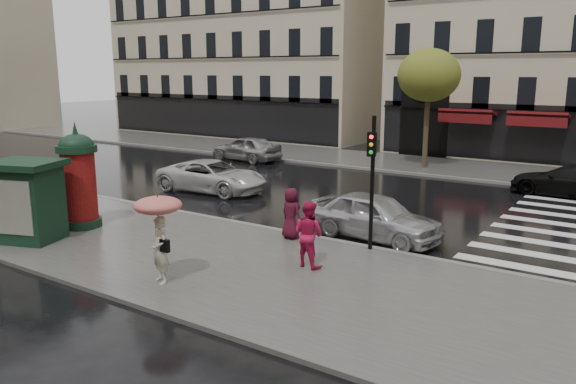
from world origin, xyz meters
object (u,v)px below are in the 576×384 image
Objects in this scene: morris_column at (79,177)px; traffic_light at (372,170)px; newsstand at (27,200)px; car_far_silver at (246,148)px; car_black at (569,181)px; car_silver at (375,216)px; woman_red at (309,234)px; car_white at (212,176)px; man_burgundy at (291,213)px; woman_umbrella at (159,225)px.

morris_column is 10.01m from traffic_light.
newsstand is 17.91m from car_far_silver.
car_black is 1.05× the size of car_far_silver.
traffic_light is 2.38m from car_silver.
car_white is at bearing -26.83° from woman_red.
car_white is at bearing 93.60° from morris_column.
morris_column is 0.81× the size of car_silver.
man_burgundy is 3.11m from traffic_light.
woman_umbrella is 5.18m from man_burgundy.
car_white is (-0.46, 7.33, -1.15)m from morris_column.
newsstand is at bearing -33.72° from car_black.
newsstand is (-8.68, -2.85, 0.39)m from woman_red.
traffic_light reaches higher than morris_column.
woman_umbrella reaches higher than man_burgundy.
woman_red is 1.12× the size of man_burgundy.
morris_column is 1.40× the size of newsstand.
woman_umbrella is 0.50× the size of car_far_silver.
newsstand is at bearing -151.59° from traffic_light.
morris_column reaches higher than woman_umbrella.
car_silver is at bearing -18.32° from car_black.
morris_column reaches higher than car_silver.
woman_umbrella is at bearing -2.78° from newsstand.
car_white is (-9.39, 2.66, -0.05)m from car_silver.
woman_umbrella is at bearing -18.02° from car_black.
car_silver is 0.93× the size of car_black.
man_burgundy is 0.45× the size of morris_column.
car_black is (4.59, 14.34, -0.34)m from woman_red.
morris_column is 1.97m from newsstand.
traffic_light is at bearing -13.58° from car_black.
car_white is at bearing 124.94° from woman_umbrella.
newsstand reaches higher than car_silver.
morris_column is (-6.21, 2.23, 0.22)m from woman_umbrella.
traffic_light reaches higher than woman_umbrella.
newsstand is at bearing 18.79° from car_far_silver.
car_black is (7.06, 17.49, -0.95)m from woman_umbrella.
car_silver is (2.11, 1.80, -0.18)m from man_burgundy.
car_black is at bearing 49.00° from morris_column.
traffic_light reaches higher than car_silver.
car_far_silver is at bearing -86.30° from car_black.
woman_umbrella is 0.64× the size of morris_column.
woman_red is 9.15m from newsstand.
newsstand is 0.54× the size of car_black.
woman_umbrella reaches higher than car_silver.
car_far_silver is (-11.53, 12.47, -0.17)m from man_burgundy.
woman_umbrella is 1.25× the size of woman_red.
newsstand reaches higher than woman_red.
car_white reaches higher than car_black.
woman_umbrella is 0.48× the size of car_black.
morris_column is (-6.82, -2.87, 0.92)m from man_burgundy.
woman_umbrella is 0.58× the size of traffic_light.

